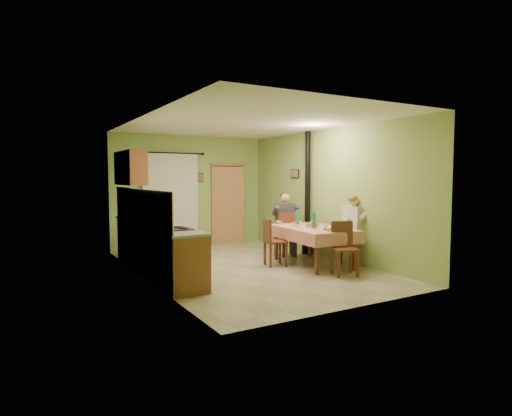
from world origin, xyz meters
TOP-DOWN VIEW (x-y plane):
  - floor at (0.00, 0.00)m, footprint 4.00×6.00m
  - room_shell at (0.00, 0.00)m, footprint 4.04×6.04m
  - kitchen_run at (-1.71, 0.40)m, footprint 0.64×3.64m
  - upper_cabinets at (-1.82, 1.70)m, footprint 0.35×1.40m
  - curtain at (-0.55, 2.90)m, footprint 1.70×0.07m
  - doorway at (1.05, 2.94)m, footprint 0.96×0.20m
  - dining_table at (1.26, -0.45)m, footprint 1.27×1.94m
  - tableware at (1.27, -0.54)m, footprint 0.77×1.67m
  - chair_far at (1.30, 0.60)m, footprint 0.53×0.53m
  - chair_near at (1.17, -1.48)m, footprint 0.53×0.53m
  - chair_right at (1.98, -0.87)m, footprint 0.45×0.45m
  - chair_left at (0.54, -0.14)m, footprint 0.46×0.46m
  - man_far at (1.30, 0.61)m, footprint 0.64×0.56m
  - man_right at (1.97, -0.87)m, footprint 0.48×0.60m
  - stove_flue at (1.90, 0.60)m, footprint 0.24×0.24m
  - picture_back at (0.25, 2.97)m, footprint 0.19×0.03m
  - picture_right at (1.97, 1.20)m, footprint 0.03×0.31m

SIDE VIEW (x-z plane):
  - floor at x=0.00m, z-range -0.01..0.01m
  - chair_left at x=0.54m, z-range -0.18..0.76m
  - chair_near at x=1.17m, z-range -0.19..0.77m
  - chair_right at x=1.98m, z-range -0.20..0.78m
  - chair_far at x=1.30m, z-range -0.20..0.79m
  - dining_table at x=1.26m, z-range 0.00..0.76m
  - kitchen_run at x=-1.71m, z-range -0.30..1.26m
  - tableware at x=1.27m, z-range 0.66..0.99m
  - man_far at x=1.30m, z-range 0.18..1.57m
  - man_right at x=1.97m, z-range 0.18..1.57m
  - stove_flue at x=1.90m, z-range -0.38..2.42m
  - doorway at x=1.05m, z-range -0.02..2.13m
  - curtain at x=-0.55m, z-range 0.15..2.37m
  - picture_back at x=0.25m, z-range 1.64..1.86m
  - room_shell at x=0.00m, z-range 0.41..3.23m
  - picture_right at x=1.97m, z-range 1.75..1.96m
  - upper_cabinets at x=-1.82m, z-range 1.60..2.30m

